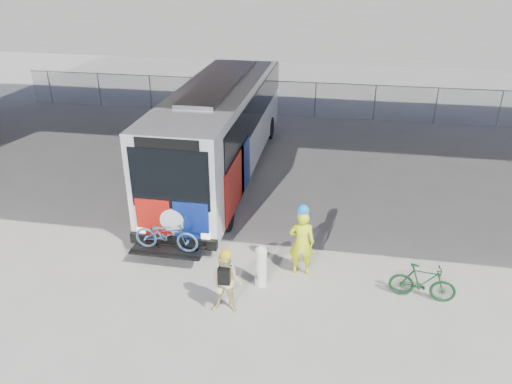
% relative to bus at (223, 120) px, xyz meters
% --- Properties ---
extents(ground, '(160.00, 160.00, 0.00)m').
position_rel_bus_xyz_m(ground, '(2.00, -4.16, -2.11)').
color(ground, '#9E9991').
rests_on(ground, ground).
extents(bus, '(2.67, 12.90, 3.69)m').
position_rel_bus_xyz_m(bus, '(0.00, 0.00, 0.00)').
color(bus, silver).
rests_on(bus, ground).
extents(chainlink_fence, '(30.00, 0.06, 30.00)m').
position_rel_bus_xyz_m(chainlink_fence, '(2.00, 7.84, -0.68)').
color(chainlink_fence, gray).
rests_on(chainlink_fence, ground).
extents(bollard, '(0.31, 0.31, 1.19)m').
position_rel_bus_xyz_m(bollard, '(2.69, -7.06, -1.47)').
color(bollard, white).
rests_on(bollard, ground).
extents(cyclist_hivis, '(0.72, 0.51, 2.07)m').
position_rel_bus_xyz_m(cyclist_hivis, '(3.65, -6.32, -1.11)').
color(cyclist_hivis, '#DFF319').
rests_on(cyclist_hivis, ground).
extents(cyclist_tan, '(0.80, 0.63, 1.76)m').
position_rel_bus_xyz_m(cyclist_tan, '(2.07, -8.26, -1.28)').
color(cyclist_tan, beige).
rests_on(cyclist_tan, ground).
extents(bike_parked, '(1.66, 0.65, 0.97)m').
position_rel_bus_xyz_m(bike_parked, '(6.73, -6.91, -1.62)').
color(bike_parked, '#143F1E').
rests_on(bike_parked, ground).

